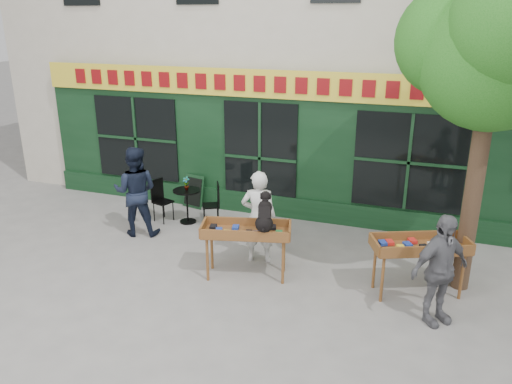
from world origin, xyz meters
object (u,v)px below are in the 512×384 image
at_px(book_cart_center, 246,233).
at_px(man_right, 440,270).
at_px(book_cart_right, 420,248).
at_px(woman, 259,217).
at_px(dog, 265,211).
at_px(man_left, 136,191).
at_px(bistro_table, 187,199).

relative_size(book_cart_center, man_right, 0.93).
bearing_deg(book_cart_right, woman, 151.53).
xyz_separation_m(dog, man_left, (-3.15, 1.01, -0.35)).
distance_m(woman, man_left, 2.82).
bearing_deg(man_left, book_cart_center, 143.28).
bearing_deg(man_right, book_cart_center, 130.22).
xyz_separation_m(dog, man_right, (2.80, -0.31, -0.43)).
height_order(book_cart_right, man_right, man_right).
bearing_deg(woman, man_left, -20.82).
bearing_deg(man_right, bistro_table, 113.83).
xyz_separation_m(woman, man_left, (-2.80, 0.31, 0.07)).
bearing_deg(bistro_table, man_left, -127.87).
distance_m(bistro_table, man_left, 1.21).
distance_m(dog, man_left, 3.33).
distance_m(dog, woman, 0.88).
distance_m(book_cart_center, woman, 0.65).
height_order(bistro_table, man_left, man_left).
bearing_deg(man_left, man_right, 149.67).
bearing_deg(woman, bistro_table, -44.44).
relative_size(man_right, bistro_table, 2.26).
height_order(woman, man_left, man_left).
relative_size(woman, bistro_table, 2.31).
height_order(book_cart_center, bistro_table, book_cart_center).
bearing_deg(man_left, woman, 155.88).
distance_m(book_cart_right, man_right, 0.81).
distance_m(dog, book_cart_right, 2.58).
distance_m(book_cart_center, dog, 0.59).
distance_m(book_cart_center, book_cart_right, 2.87).
relative_size(dog, man_right, 0.35).
bearing_deg(dog, bistro_table, 127.57).
bearing_deg(man_left, dog, 144.42).
xyz_separation_m(book_cart_center, bistro_table, (-2.10, 1.86, -0.28)).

